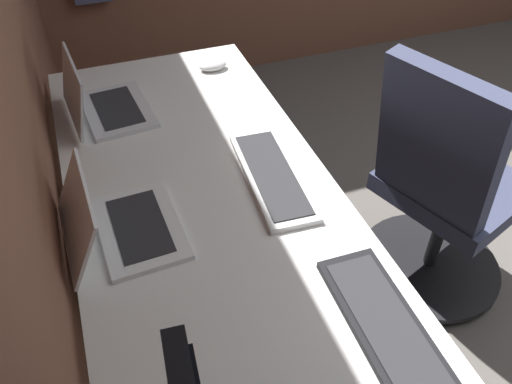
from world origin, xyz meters
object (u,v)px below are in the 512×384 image
(drawer_pedestal, at_px, (203,282))
(keyboard_spare, at_px, (272,175))
(keyboard_main, at_px, (388,330))
(mouse_main, at_px, (213,65))
(laptop_left, at_px, (115,223))
(laptop_leftmost, at_px, (100,102))
(office_chair, at_px, (442,196))

(drawer_pedestal, height_order, keyboard_spare, keyboard_spare)
(keyboard_main, xyz_separation_m, mouse_main, (1.20, 0.02, 0.01))
(laptop_left, xyz_separation_m, keyboard_spare, (0.08, -0.44, -0.03))
(laptop_leftmost, distance_m, office_chair, 1.20)
(keyboard_main, height_order, mouse_main, mouse_main)
(keyboard_spare, distance_m, office_chair, 0.70)
(keyboard_main, bearing_deg, laptop_left, 45.72)
(mouse_main, bearing_deg, office_chair, -136.47)
(drawer_pedestal, xyz_separation_m, office_chair, (-0.01, -0.87, 0.11))
(keyboard_spare, bearing_deg, keyboard_main, -175.37)
(office_chair, bearing_deg, laptop_left, 94.15)
(laptop_left, relative_size, mouse_main, 2.96)
(keyboard_main, height_order, keyboard_spare, same)
(drawer_pedestal, distance_m, keyboard_spare, 0.45)
(laptop_leftmost, relative_size, office_chair, 0.33)
(drawer_pedestal, distance_m, mouse_main, 0.79)
(drawer_pedestal, height_order, mouse_main, mouse_main)
(laptop_leftmost, distance_m, keyboard_spare, 0.63)
(laptop_leftmost, bearing_deg, office_chair, -114.84)
(keyboard_main, bearing_deg, drawer_pedestal, 25.48)
(laptop_leftmost, distance_m, laptop_left, 0.56)
(drawer_pedestal, bearing_deg, laptop_leftmost, 20.77)
(laptop_leftmost, height_order, laptop_left, laptop_leftmost)
(laptop_leftmost, relative_size, mouse_main, 3.07)
(laptop_left, bearing_deg, keyboard_main, -134.28)
(keyboard_spare, bearing_deg, mouse_main, -1.93)
(laptop_left, xyz_separation_m, office_chair, (0.08, -1.08, -0.32))
(mouse_main, bearing_deg, laptop_leftmost, 111.66)
(drawer_pedestal, distance_m, keyboard_main, 0.74)
(keyboard_main, bearing_deg, office_chair, -47.31)
(office_chair, bearing_deg, mouse_main, 43.53)
(drawer_pedestal, xyz_separation_m, keyboard_main, (-0.56, -0.27, 0.39))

